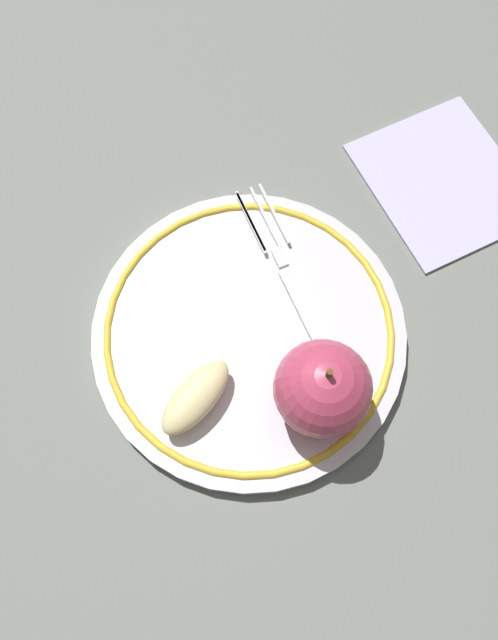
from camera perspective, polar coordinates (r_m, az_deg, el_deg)
ground_plane at (r=0.49m, az=1.86°, el=-1.19°), size 2.00×2.00×0.00m
plate at (r=0.48m, az=0.00°, el=-1.15°), size 0.24×0.24×0.02m
apple_red_whole at (r=0.43m, az=6.74°, el=-6.25°), size 0.07×0.07×0.08m
apple_slice_front at (r=0.45m, az=-4.91°, el=-7.03°), size 0.07×0.07×0.02m
fork at (r=0.49m, az=3.91°, el=3.63°), size 0.06×0.17×0.00m
napkin_folded at (r=0.57m, az=17.38°, el=12.16°), size 0.16×0.17×0.01m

